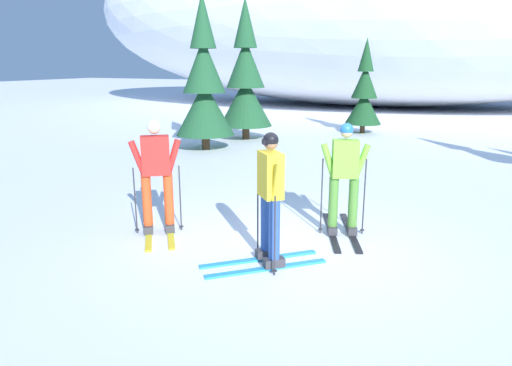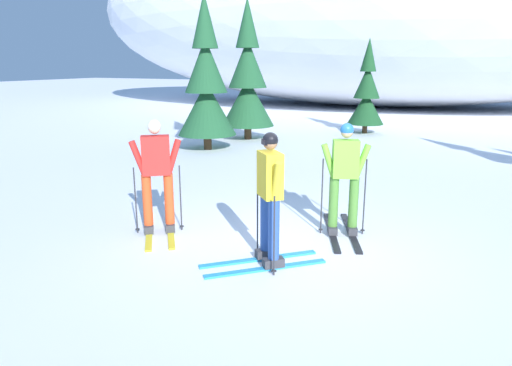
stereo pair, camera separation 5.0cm
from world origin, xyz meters
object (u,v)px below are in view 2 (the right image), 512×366
pine_tree_center_left (248,82)px  skier_yellow_jacket (269,197)px  pine_tree_center (367,94)px  skier_lime_jacket (345,178)px  pine_tree_far_left (206,86)px  skier_red_jacket (157,174)px

pine_tree_center_left → skier_yellow_jacket: bearing=-63.0°
skier_yellow_jacket → pine_tree_center: 12.90m
skier_lime_jacket → pine_tree_center: 11.47m
skier_lime_jacket → pine_tree_far_left: bearing=135.6°
pine_tree_far_left → skier_lime_jacket: bearing=-44.4°
pine_tree_far_left → pine_tree_center_left: pine_tree_center_left is taller
skier_yellow_jacket → pine_tree_far_left: bearing=125.6°
pine_tree_far_left → pine_tree_center_left: 2.41m
skier_lime_jacket → skier_red_jacket: bearing=-157.5°
skier_red_jacket → pine_tree_center: (0.74, 12.42, 0.53)m
skier_yellow_jacket → skier_lime_jacket: size_ratio=1.00×
skier_red_jacket → skier_lime_jacket: bearing=22.5°
skier_lime_jacket → pine_tree_far_left: size_ratio=0.38×
skier_yellow_jacket → pine_tree_far_left: size_ratio=0.39×
skier_lime_jacket → skier_red_jacket: (-2.73, -1.13, 0.04)m
skier_lime_jacket → skier_red_jacket: size_ratio=0.98×
skier_red_jacket → pine_tree_center_left: (-2.80, 9.22, 1.06)m
skier_yellow_jacket → pine_tree_center: pine_tree_center is taller
skier_lime_jacket → pine_tree_far_left: pine_tree_far_left is taller
skier_yellow_jacket → skier_red_jacket: 2.14m
pine_tree_center_left → pine_tree_center: (3.54, 3.20, -0.52)m
pine_tree_far_left → pine_tree_center: (3.82, 5.59, -0.48)m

